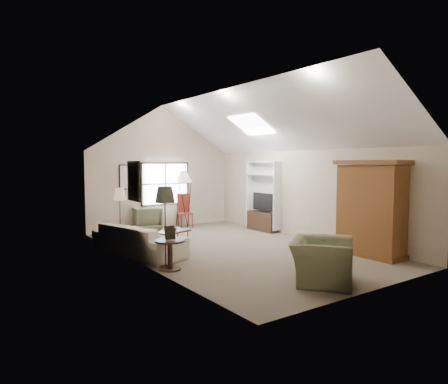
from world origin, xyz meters
TOP-DOWN VIEW (x-y plane):
  - room_shell at (0.00, 0.00)m, footprint 5.01×8.01m
  - window at (0.10, 3.96)m, footprint 1.72×0.08m
  - skylight at (1.30, 0.90)m, footprint 0.80×1.20m
  - wall_art at (-1.88, 1.94)m, footprint 1.97×3.71m
  - armoire at (2.18, -2.40)m, footprint 0.60×1.50m
  - tv_alcove at (2.34, 1.60)m, footprint 0.32×1.30m
  - media_console at (2.32, 1.60)m, footprint 0.34×1.18m
  - tv_panel at (2.32, 1.60)m, footprint 0.05×0.90m
  - sofa at (-2.20, 0.73)m, footprint 1.56×2.61m
  - armchair_near at (-0.33, -3.17)m, footprint 1.59×1.56m
  - armchair_far at (-0.69, 3.70)m, footprint 0.93×0.95m
  - coffee_table at (-1.22, 0.89)m, footprint 0.99×0.75m
  - bowl at (-1.22, 0.89)m, footprint 0.27×0.27m
  - side_table at (-2.20, -0.87)m, footprint 0.75×0.75m
  - side_chair at (0.66, 3.63)m, footprint 0.51×0.51m
  - tripod_lamp at (0.64, 3.70)m, footprint 0.72×0.72m
  - dark_lamp at (-2.20, -0.67)m, footprint 0.50×0.50m
  - tan_lamp at (-2.20, 1.93)m, footprint 0.38×0.38m

SIDE VIEW (x-z plane):
  - coffee_table at x=-1.22m, z-range 0.00..0.45m
  - media_console at x=2.32m, z-range 0.00..0.60m
  - side_table at x=-2.20m, z-range 0.00..0.61m
  - sofa at x=-2.20m, z-range 0.00..0.71m
  - armchair_far at x=-0.69m, z-range 0.00..0.76m
  - armchair_near at x=-0.33m, z-range 0.00..0.78m
  - bowl at x=-1.22m, z-range 0.45..0.50m
  - side_chair at x=0.66m, z-range 0.00..1.11m
  - tan_lamp at x=-2.20m, z-range 0.00..1.53m
  - dark_lamp at x=-2.20m, z-range 0.00..1.70m
  - tv_panel at x=2.32m, z-range 0.65..1.20m
  - tripod_lamp at x=0.64m, z-range 0.00..1.91m
  - armoire at x=2.18m, z-range 0.00..2.20m
  - tv_alcove at x=2.34m, z-range 0.10..2.20m
  - window at x=0.10m, z-range 0.74..2.16m
  - wall_art at x=-1.88m, z-range 1.29..2.17m
  - room_shell at x=0.00m, z-range 1.21..5.21m
  - skylight at x=1.30m, z-range 2.96..3.48m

